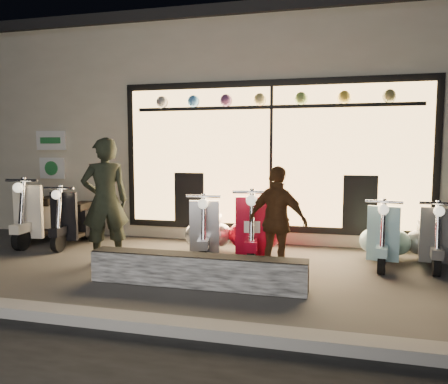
{
  "coord_description": "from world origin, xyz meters",
  "views": [
    {
      "loc": [
        1.87,
        -5.65,
        1.7
      ],
      "look_at": [
        0.29,
        0.6,
        1.05
      ],
      "focal_mm": 35.0,
      "sensor_mm": 36.0,
      "label": 1
    }
  ],
  "objects_px": {
    "woman": "(278,221)",
    "scooter_red": "(254,230)",
    "man": "(105,201)",
    "graffiti_barrier": "(197,270)",
    "scooter_silver": "(208,230)"
  },
  "relations": [
    {
      "from": "graffiti_barrier",
      "to": "scooter_red",
      "type": "bearing_deg",
      "value": 75.53
    },
    {
      "from": "scooter_red",
      "to": "woman",
      "type": "bearing_deg",
      "value": -69.65
    },
    {
      "from": "graffiti_barrier",
      "to": "scooter_silver",
      "type": "xyz_separation_m",
      "value": [
        -0.33,
        1.6,
        0.19
      ]
    },
    {
      "from": "graffiti_barrier",
      "to": "scooter_silver",
      "type": "distance_m",
      "value": 1.64
    },
    {
      "from": "woman",
      "to": "scooter_red",
      "type": "bearing_deg",
      "value": -39.66
    },
    {
      "from": "scooter_silver",
      "to": "scooter_red",
      "type": "height_order",
      "value": "scooter_red"
    },
    {
      "from": "graffiti_barrier",
      "to": "scooter_red",
      "type": "relative_size",
      "value": 1.81
    },
    {
      "from": "graffiti_barrier",
      "to": "woman",
      "type": "relative_size",
      "value": 1.85
    },
    {
      "from": "graffiti_barrier",
      "to": "scooter_red",
      "type": "xyz_separation_m",
      "value": [
        0.42,
        1.63,
        0.23
      ]
    },
    {
      "from": "scooter_red",
      "to": "man",
      "type": "distance_m",
      "value": 2.3
    },
    {
      "from": "man",
      "to": "woman",
      "type": "distance_m",
      "value": 2.56
    },
    {
      "from": "scooter_silver",
      "to": "scooter_red",
      "type": "relative_size",
      "value": 0.92
    },
    {
      "from": "man",
      "to": "woman",
      "type": "relative_size",
      "value": 1.26
    },
    {
      "from": "scooter_silver",
      "to": "man",
      "type": "height_order",
      "value": "man"
    },
    {
      "from": "man",
      "to": "woman",
      "type": "xyz_separation_m",
      "value": [
        2.55,
        -0.03,
        -0.19
      ]
    }
  ]
}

